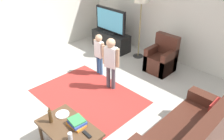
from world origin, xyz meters
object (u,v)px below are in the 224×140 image
(child_center, at_px, (111,59))
(book_stack, at_px, (77,123))
(tv_remote, at_px, (87,134))
(floor_lamp, at_px, (142,1))
(tv_stand, at_px, (111,41))
(child_near_tv, at_px, (99,51))
(coffee_table, at_px, (69,130))
(tv, at_px, (110,21))
(armchair, at_px, (162,59))
(bottle, at_px, (50,116))
(couch, at_px, (191,139))
(plate, at_px, (62,114))
(soda_can, at_px, (70,136))

(child_center, bearing_deg, book_stack, -62.52)
(child_center, height_order, tv_remote, child_center)
(floor_lamp, distance_m, book_stack, 3.57)
(tv_stand, bearing_deg, child_near_tv, -55.35)
(child_center, relative_size, coffee_table, 1.17)
(tv_stand, xyz_separation_m, tv, (-0.00, -0.02, 0.60))
(armchair, bearing_deg, book_stack, -81.29)
(tv, bearing_deg, armchair, -0.58)
(child_near_tv, relative_size, bottle, 3.58)
(couch, relative_size, plate, 8.18)
(floor_lamp, height_order, child_near_tv, floor_lamp)
(tv_remote, bearing_deg, book_stack, 178.46)
(tv, relative_size, tv_remote, 6.47)
(book_stack, bearing_deg, soda_can, -55.99)
(armchair, xyz_separation_m, child_center, (-0.33, -1.43, 0.41))
(tv, xyz_separation_m, bottle, (1.93, -3.20, -0.31))
(tv, height_order, soda_can, tv)
(soda_can, bearing_deg, plate, 157.06)
(coffee_table, bearing_deg, book_stack, 63.47)
(book_stack, xyz_separation_m, plate, (-0.36, -0.02, -0.04))
(tv, xyz_separation_m, armchair, (1.81, -0.02, -0.55))
(tv_stand, relative_size, plate, 5.45)
(child_near_tv, xyz_separation_m, soda_can, (1.57, -1.98, -0.13))
(tv_stand, height_order, book_stack, book_stack)
(soda_can, bearing_deg, coffee_table, 151.39)
(tv_remote, xyz_separation_m, soda_can, (-0.10, -0.22, 0.05))
(tv, bearing_deg, plate, -57.38)
(tv_stand, bearing_deg, tv, -90.00)
(plate, bearing_deg, couch, 33.38)
(coffee_table, bearing_deg, bottle, -156.80)
(child_center, distance_m, book_stack, 1.72)
(tv_stand, relative_size, floor_lamp, 0.67)
(tv, bearing_deg, child_center, -44.43)
(couch, distance_m, tv_remote, 1.54)
(bottle, bearing_deg, floor_lamp, 106.49)
(coffee_table, xyz_separation_m, tv_remote, (0.32, 0.10, 0.06))
(coffee_table, height_order, soda_can, soda_can)
(tv, xyz_separation_m, child_near_tv, (0.85, -1.21, -0.24))
(tv_stand, bearing_deg, book_stack, -52.77)
(couch, relative_size, tv_remote, 10.59)
(floor_lamp, relative_size, book_stack, 6.18)
(book_stack, bearing_deg, floor_lamp, 113.11)
(child_near_tv, height_order, coffee_table, child_near_tv)
(plate, bearing_deg, armchair, 91.78)
(child_center, xyz_separation_m, book_stack, (0.79, -1.51, -0.23))
(child_center, bearing_deg, tv_stand, 135.16)
(tv, distance_m, couch, 4.09)
(child_center, bearing_deg, coffee_table, -65.96)
(armchair, bearing_deg, tv, 179.42)
(child_near_tv, bearing_deg, couch, -13.45)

